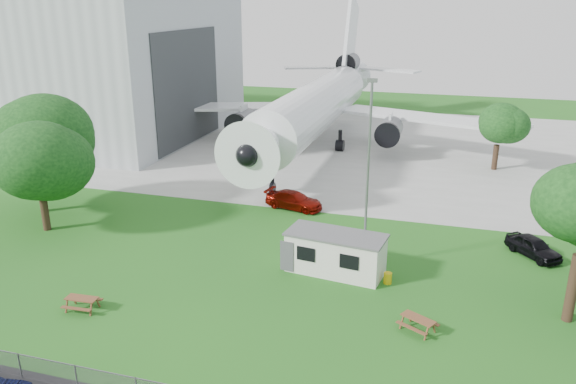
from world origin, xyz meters
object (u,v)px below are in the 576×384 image
(site_cabin, at_px, (336,253))
(airliner, at_px, (319,102))
(picnic_west, at_px, (83,310))
(hangar, at_px, (50,57))
(picnic_east, at_px, (417,331))

(site_cabin, bearing_deg, airliner, 105.55)
(picnic_west, bearing_deg, hangar, 125.54)
(airliner, height_order, picnic_east, airliner)
(picnic_west, bearing_deg, site_cabin, 30.84)
(site_cabin, bearing_deg, picnic_west, -145.75)
(picnic_west, bearing_deg, airliner, 80.81)
(airliner, bearing_deg, hangar, 179.78)
(picnic_west, distance_m, picnic_east, 18.38)
(site_cabin, xyz_separation_m, picnic_west, (-12.58, -8.57, -1.31))
(airliner, relative_size, site_cabin, 6.92)
(site_cabin, height_order, picnic_west, site_cabin)
(airliner, bearing_deg, picnic_west, -95.78)
(picnic_west, relative_size, picnic_east, 1.00)
(picnic_west, height_order, picnic_east, same)
(site_cabin, bearing_deg, hangar, 145.17)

